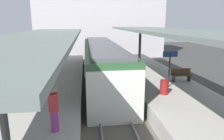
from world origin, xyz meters
TOP-DOWN VIEW (x-y plane):
  - ground_plane at (0.00, 0.00)m, footprint 80.00×80.00m
  - platform_left at (-3.80, 0.00)m, footprint 4.40×28.00m
  - platform_right at (3.80, 0.00)m, footprint 4.40×28.00m
  - track_ballast at (0.00, 0.00)m, footprint 3.20×28.00m
  - rail_near_side at (-0.72, 0.00)m, footprint 0.08×28.00m
  - rail_far_side at (0.72, 0.00)m, footprint 0.08×28.00m
  - commuter_train at (0.00, 5.11)m, footprint 2.78×14.97m
  - canopy_left at (-3.80, 1.40)m, footprint 4.18×21.00m
  - canopy_right at (3.80, 1.40)m, footprint 4.18×21.00m
  - platform_bench at (5.05, 1.63)m, footprint 1.40×0.41m
  - platform_sign at (3.68, 0.46)m, footprint 0.90×0.08m
  - litter_bin at (2.94, -0.68)m, footprint 0.44×0.44m
  - passenger_near_bench at (-2.49, -3.94)m, footprint 0.36×0.36m
  - passenger_mid_platform at (-4.48, -1.23)m, footprint 0.36×0.36m
  - station_building_backdrop at (0.92, 20.00)m, footprint 18.00×6.00m

SIDE VIEW (x-z plane):
  - ground_plane at x=0.00m, z-range 0.00..0.00m
  - track_ballast at x=0.00m, z-range 0.00..0.20m
  - rail_near_side at x=-0.72m, z-range 0.20..0.34m
  - rail_far_side at x=0.72m, z-range 0.20..0.34m
  - platform_left at x=-3.80m, z-range 0.00..1.00m
  - platform_right at x=3.80m, z-range 0.00..1.00m
  - litter_bin at x=2.94m, z-range 1.00..1.80m
  - platform_bench at x=5.05m, z-range 1.03..1.89m
  - commuter_train at x=0.00m, z-range 0.18..3.28m
  - passenger_near_bench at x=-2.49m, z-range 1.03..2.69m
  - passenger_mid_platform at x=-4.48m, z-range 1.04..2.85m
  - platform_sign at x=3.68m, z-range 1.52..3.73m
  - canopy_left at x=-3.80m, z-range 2.49..5.72m
  - canopy_right at x=3.80m, z-range 2.60..6.06m
  - station_building_backdrop at x=0.92m, z-range 0.00..11.00m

